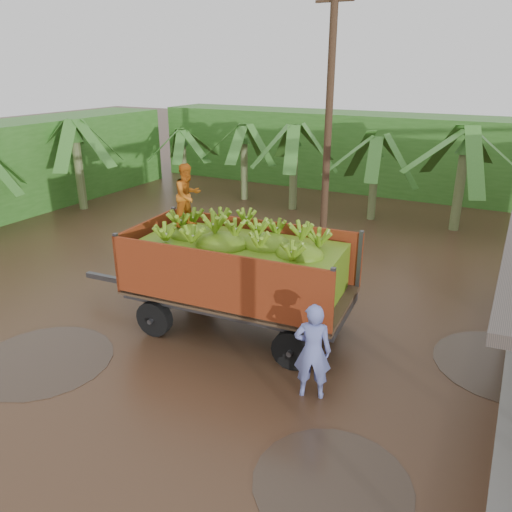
{
  "coord_description": "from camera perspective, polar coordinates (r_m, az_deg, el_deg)",
  "views": [
    {
      "loc": [
        4.63,
        -8.18,
        5.78
      ],
      "look_at": [
        -0.41,
        1.23,
        1.67
      ],
      "focal_mm": 35.0,
      "sensor_mm": 36.0,
      "label": 1
    }
  ],
  "objects": [
    {
      "name": "utility_pole",
      "position": [
        16.73,
        8.3,
        15.2
      ],
      "size": [
        1.2,
        0.24,
        8.15
      ],
      "color": "#47301E",
      "rests_on": "ground"
    },
    {
      "name": "banana_plants",
      "position": [
        17.64,
        -8.24,
        7.83
      ],
      "size": [
        24.66,
        20.52,
        4.26
      ],
      "color": "#2D661E",
      "rests_on": "ground"
    },
    {
      "name": "ground",
      "position": [
        11.03,
        -1.18,
        -10.53
      ],
      "size": [
        100.0,
        100.0,
        0.0
      ],
      "primitive_type": "plane",
      "color": "black",
      "rests_on": "ground"
    },
    {
      "name": "man_blue",
      "position": [
        9.22,
        6.48,
        -10.75
      ],
      "size": [
        0.79,
        0.64,
        1.88
      ],
      "primitive_type": "imported",
      "rotation": [
        0.0,
        0.0,
        3.45
      ],
      "color": "#6671B9",
      "rests_on": "ground"
    },
    {
      "name": "hedge_north",
      "position": [
        25.39,
        12.93,
        11.52
      ],
      "size": [
        22.0,
        3.0,
        3.6
      ],
      "primitive_type": "cube",
      "color": "#2D661E",
      "rests_on": "ground"
    },
    {
      "name": "banana_trailer",
      "position": [
        11.17,
        -1.95,
        -1.48
      ],
      "size": [
        7.02,
        2.8,
        3.75
      ],
      "rotation": [
        0.0,
        0.0,
        0.08
      ],
      "color": "#AB3A18",
      "rests_on": "ground"
    }
  ]
}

